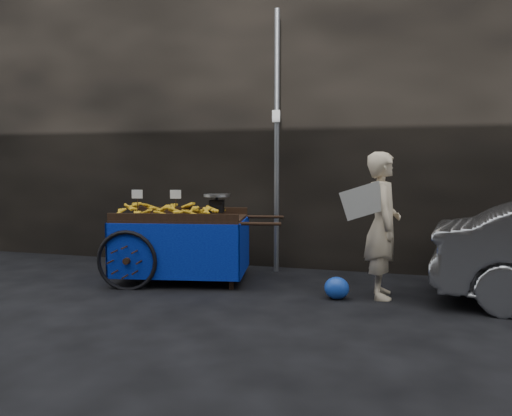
% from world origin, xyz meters
% --- Properties ---
extents(ground, '(80.00, 80.00, 0.00)m').
position_xyz_m(ground, '(0.00, 0.00, 0.00)').
color(ground, black).
rests_on(ground, ground).
extents(building_wall, '(13.50, 2.00, 5.00)m').
position_xyz_m(building_wall, '(0.39, 2.60, 2.50)').
color(building_wall, black).
rests_on(building_wall, ground).
extents(street_pole, '(0.12, 0.10, 4.00)m').
position_xyz_m(street_pole, '(0.30, 1.30, 2.01)').
color(street_pole, slate).
rests_on(street_pole, ground).
extents(banana_cart, '(2.62, 1.54, 1.34)m').
position_xyz_m(banana_cart, '(-0.92, 0.32, 0.83)').
color(banana_cart, black).
rests_on(banana_cart, ground).
extents(vendor, '(0.78, 0.71, 1.82)m').
position_xyz_m(vendor, '(1.93, 0.18, 0.91)').
color(vendor, beige).
rests_on(vendor, ground).
extents(plastic_bag, '(0.31, 0.25, 0.28)m').
position_xyz_m(plastic_bag, '(1.40, -0.08, 0.14)').
color(plastic_bag, '#1943BC').
rests_on(plastic_bag, ground).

